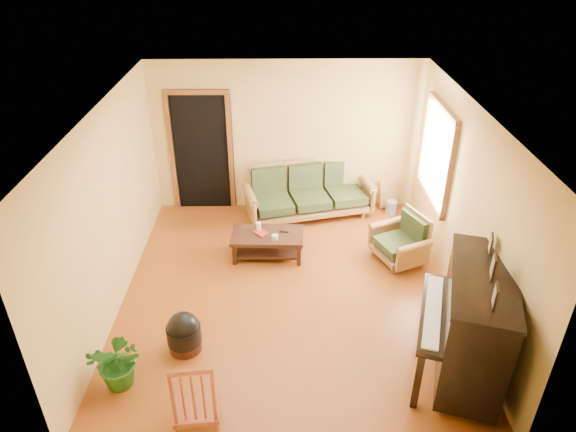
{
  "coord_description": "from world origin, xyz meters",
  "views": [
    {
      "loc": [
        -0.08,
        -5.64,
        4.49
      ],
      "look_at": [
        -0.0,
        0.2,
        1.1
      ],
      "focal_mm": 32.0,
      "sensor_mm": 36.0,
      "label": 1
    }
  ],
  "objects_px": {
    "ceramic_crock": "(391,207)",
    "potted_plant": "(119,361)",
    "red_chair": "(195,390)",
    "sofa": "(310,192)",
    "coffee_table": "(268,245)",
    "piano": "(473,326)",
    "footstool": "(184,336)",
    "armchair": "(399,239)"
  },
  "relations": [
    {
      "from": "ceramic_crock",
      "to": "potted_plant",
      "type": "bearing_deg",
      "value": -134.43
    },
    {
      "from": "red_chair",
      "to": "ceramic_crock",
      "type": "height_order",
      "value": "red_chair"
    },
    {
      "from": "sofa",
      "to": "red_chair",
      "type": "distance_m",
      "value": 4.44
    },
    {
      "from": "sofa",
      "to": "ceramic_crock",
      "type": "height_order",
      "value": "sofa"
    },
    {
      "from": "sofa",
      "to": "red_chair",
      "type": "bearing_deg",
      "value": -121.14
    },
    {
      "from": "coffee_table",
      "to": "piano",
      "type": "distance_m",
      "value": 3.32
    },
    {
      "from": "footstool",
      "to": "red_chair",
      "type": "relative_size",
      "value": 0.43
    },
    {
      "from": "sofa",
      "to": "coffee_table",
      "type": "xyz_separation_m",
      "value": [
        -0.69,
        -1.22,
        -0.26
      ]
    },
    {
      "from": "coffee_table",
      "to": "armchair",
      "type": "xyz_separation_m",
      "value": [
        1.96,
        -0.14,
        0.18
      ]
    },
    {
      "from": "piano",
      "to": "ceramic_crock",
      "type": "xyz_separation_m",
      "value": [
        -0.15,
        3.64,
        -0.56
      ]
    },
    {
      "from": "sofa",
      "to": "armchair",
      "type": "relative_size",
      "value": 2.81
    },
    {
      "from": "ceramic_crock",
      "to": "footstool",
      "type": "bearing_deg",
      "value": -133.55
    },
    {
      "from": "piano",
      "to": "footstool",
      "type": "distance_m",
      "value": 3.29
    },
    {
      "from": "armchair",
      "to": "footstool",
      "type": "height_order",
      "value": "armchair"
    },
    {
      "from": "coffee_table",
      "to": "piano",
      "type": "bearing_deg",
      "value": -45.94
    },
    {
      "from": "footstool",
      "to": "potted_plant",
      "type": "relative_size",
      "value": 0.62
    },
    {
      "from": "sofa",
      "to": "coffee_table",
      "type": "height_order",
      "value": "sofa"
    },
    {
      "from": "coffee_table",
      "to": "ceramic_crock",
      "type": "bearing_deg",
      "value": 30.95
    },
    {
      "from": "armchair",
      "to": "piano",
      "type": "distance_m",
      "value": 2.26
    },
    {
      "from": "coffee_table",
      "to": "sofa",
      "type": "bearing_deg",
      "value": 60.41
    },
    {
      "from": "red_chair",
      "to": "footstool",
      "type": "bearing_deg",
      "value": 100.42
    },
    {
      "from": "sofa",
      "to": "armchair",
      "type": "height_order",
      "value": "sofa"
    },
    {
      "from": "coffee_table",
      "to": "footstool",
      "type": "relative_size",
      "value": 2.62
    },
    {
      "from": "piano",
      "to": "potted_plant",
      "type": "relative_size",
      "value": 2.31
    },
    {
      "from": "coffee_table",
      "to": "armchair",
      "type": "bearing_deg",
      "value": -4.19
    },
    {
      "from": "red_chair",
      "to": "potted_plant",
      "type": "height_order",
      "value": "red_chair"
    },
    {
      "from": "footstool",
      "to": "ceramic_crock",
      "type": "distance_m",
      "value": 4.48
    },
    {
      "from": "red_chair",
      "to": "piano",
      "type": "bearing_deg",
      "value": 6.82
    },
    {
      "from": "sofa",
      "to": "red_chair",
      "type": "height_order",
      "value": "red_chair"
    },
    {
      "from": "sofa",
      "to": "potted_plant",
      "type": "height_order",
      "value": "sofa"
    },
    {
      "from": "piano",
      "to": "potted_plant",
      "type": "xyz_separation_m",
      "value": [
        -3.84,
        -0.12,
        -0.34
      ]
    },
    {
      "from": "armchair",
      "to": "footstool",
      "type": "distance_m",
      "value": 3.43
    },
    {
      "from": "piano",
      "to": "ceramic_crock",
      "type": "bearing_deg",
      "value": 109.89
    },
    {
      "from": "red_chair",
      "to": "potted_plant",
      "type": "distance_m",
      "value": 1.06
    },
    {
      "from": "coffee_table",
      "to": "footstool",
      "type": "height_order",
      "value": "same"
    },
    {
      "from": "piano",
      "to": "footstool",
      "type": "xyz_separation_m",
      "value": [
        -3.23,
        0.4,
        -0.48
      ]
    },
    {
      "from": "footstool",
      "to": "ceramic_crock",
      "type": "bearing_deg",
      "value": 46.45
    },
    {
      "from": "red_chair",
      "to": "ceramic_crock",
      "type": "bearing_deg",
      "value": 51.35
    },
    {
      "from": "piano",
      "to": "footstool",
      "type": "relative_size",
      "value": 3.72
    },
    {
      "from": "armchair",
      "to": "sofa",
      "type": "bearing_deg",
      "value": 108.73
    },
    {
      "from": "coffee_table",
      "to": "potted_plant",
      "type": "height_order",
      "value": "potted_plant"
    },
    {
      "from": "potted_plant",
      "to": "ceramic_crock",
      "type": "bearing_deg",
      "value": 45.57
    }
  ]
}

